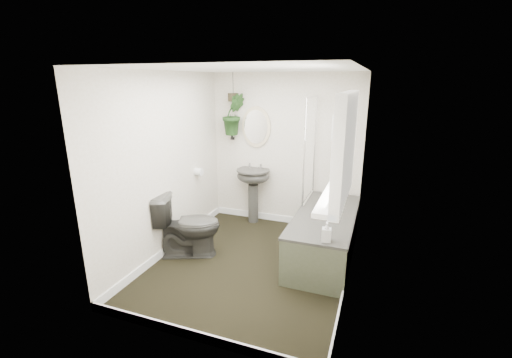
% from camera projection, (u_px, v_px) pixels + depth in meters
% --- Properties ---
extents(floor, '(2.30, 2.80, 0.02)m').
position_uv_depth(floor, '(252.00, 264.00, 4.25)').
color(floor, black).
rests_on(floor, ground).
extents(ceiling, '(2.30, 2.80, 0.02)m').
position_uv_depth(ceiling, '(251.00, 68.00, 3.60)').
color(ceiling, white).
rests_on(ceiling, ground).
extents(wall_back, '(2.30, 0.02, 2.30)m').
position_uv_depth(wall_back, '(285.00, 151.00, 5.19)').
color(wall_back, silver).
rests_on(wall_back, ground).
extents(wall_front, '(2.30, 0.02, 2.30)m').
position_uv_depth(wall_front, '(187.00, 219.00, 2.65)').
color(wall_front, silver).
rests_on(wall_front, ground).
extents(wall_left, '(0.02, 2.80, 2.30)m').
position_uv_depth(wall_left, '(166.00, 166.00, 4.31)').
color(wall_left, silver).
rests_on(wall_left, ground).
extents(wall_right, '(0.02, 2.80, 2.30)m').
position_uv_depth(wall_right, '(356.00, 184.00, 3.54)').
color(wall_right, silver).
rests_on(wall_right, ground).
extents(skirting, '(2.30, 2.80, 0.10)m').
position_uv_depth(skirting, '(252.00, 260.00, 4.23)').
color(skirting, white).
rests_on(skirting, floor).
extents(bathtub, '(0.72, 1.72, 0.58)m').
position_uv_depth(bathtub, '(324.00, 235.00, 4.35)').
color(bathtub, '#31312D').
rests_on(bathtub, floor).
extents(bath_screen, '(0.04, 0.72, 1.40)m').
position_uv_depth(bath_screen, '(310.00, 150.00, 4.62)').
color(bath_screen, silver).
rests_on(bath_screen, bathtub).
extents(shower_box, '(0.20, 0.10, 0.35)m').
position_uv_depth(shower_box, '(339.00, 128.00, 4.75)').
color(shower_box, white).
rests_on(shower_box, wall_back).
extents(oval_mirror, '(0.46, 0.03, 0.62)m').
position_uv_depth(oval_mirror, '(256.00, 127.00, 5.21)').
color(oval_mirror, beige).
rests_on(oval_mirror, wall_back).
extents(wall_sconce, '(0.04, 0.04, 0.22)m').
position_uv_depth(wall_sconce, '(232.00, 132.00, 5.36)').
color(wall_sconce, black).
rests_on(wall_sconce, wall_back).
extents(toilet_roll_holder, '(0.11, 0.11, 0.11)m').
position_uv_depth(toilet_roll_holder, '(198.00, 172.00, 4.99)').
color(toilet_roll_holder, white).
rests_on(toilet_roll_holder, wall_left).
extents(window_recess, '(0.08, 1.00, 0.90)m').
position_uv_depth(window_recess, '(345.00, 148.00, 2.79)').
color(window_recess, white).
rests_on(window_recess, wall_right).
extents(window_sill, '(0.18, 1.00, 0.04)m').
position_uv_depth(window_sill, '(333.00, 196.00, 2.93)').
color(window_sill, white).
rests_on(window_sill, wall_right).
extents(window_blinds, '(0.01, 0.86, 0.76)m').
position_uv_depth(window_blinds, '(340.00, 148.00, 2.81)').
color(window_blinds, white).
rests_on(window_blinds, wall_right).
extents(toilet, '(0.91, 0.73, 0.82)m').
position_uv_depth(toilet, '(188.00, 225.00, 4.36)').
color(toilet, '#31312D').
rests_on(toilet, floor).
extents(pedestal_sink, '(0.52, 0.45, 0.87)m').
position_uv_depth(pedestal_sink, '(253.00, 196.00, 5.39)').
color(pedestal_sink, '#31312D').
rests_on(pedestal_sink, floor).
extents(sill_plant, '(0.20, 0.18, 0.22)m').
position_uv_depth(sill_plant, '(341.00, 173.00, 3.16)').
color(sill_plant, black).
rests_on(sill_plant, window_sill).
extents(hanging_plant, '(0.44, 0.42, 0.62)m').
position_uv_depth(hanging_plant, '(234.00, 114.00, 5.15)').
color(hanging_plant, black).
rests_on(hanging_plant, ceiling).
extents(soap_bottle, '(0.11, 0.11, 0.21)m').
position_uv_depth(soap_bottle, '(327.00, 232.00, 3.52)').
color(soap_bottle, black).
rests_on(soap_bottle, bathtub).
extents(hanging_pot, '(0.16, 0.16, 0.12)m').
position_uv_depth(hanging_pot, '(233.00, 97.00, 5.08)').
color(hanging_pot, '#2D2617').
rests_on(hanging_pot, ceiling).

